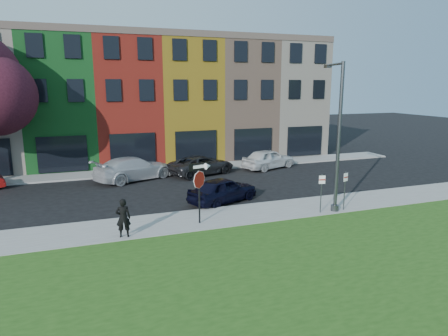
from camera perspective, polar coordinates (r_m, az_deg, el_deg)
name	(u,v)px	position (r m, az deg, el deg)	size (l,w,h in m)	color
ground	(297,234)	(18.06, 10.42, -9.20)	(120.00, 120.00, 0.00)	black
sidewalk_near	(302,208)	(21.44, 11.05, -5.64)	(40.00, 3.00, 0.12)	gray
sidewalk_far	(163,170)	(30.69, -8.77, -0.25)	(40.00, 2.40, 0.12)	gray
rowhouse_block	(153,101)	(36.23, -10.15, 9.41)	(30.00, 10.12, 10.00)	beige
stop_sign	(199,180)	(18.14, -3.57, -1.78)	(1.03, 0.30, 2.85)	black
man	(123,218)	(17.34, -14.20, -6.91)	(0.66, 0.48, 1.67)	black
sedan_near	(223,190)	(22.09, -0.16, -3.13)	(4.51, 3.21, 1.43)	black
parked_car_silver	(134,168)	(27.91, -12.75, -0.06)	(5.96, 4.25, 1.60)	#B5B6BA
parked_car_dark	(202,165)	(28.97, -3.23, 0.43)	(5.46, 3.82, 1.38)	black
parked_car_white	(268,159)	(31.14, 6.37, 1.32)	(4.84, 3.18, 1.53)	silver
street_lamp	(337,137)	(20.62, 15.86, 4.22)	(0.91, 2.53, 7.39)	#434648
parking_sign_a	(321,188)	(20.39, 13.75, -2.85)	(0.31, 0.12, 1.97)	#434648
parking_sign_b	(345,186)	(21.17, 16.90, -2.46)	(0.31, 0.14, 1.99)	#434648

